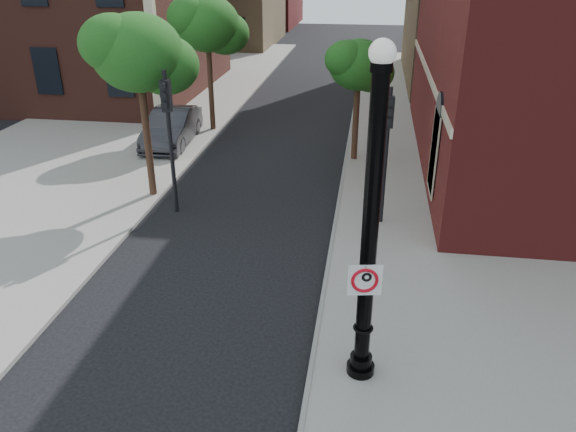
% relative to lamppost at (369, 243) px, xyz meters
% --- Properties ---
extents(ground, '(120.00, 120.00, 0.00)m').
position_rel_lamppost_xyz_m(ground, '(-3.03, -0.80, -3.00)').
color(ground, black).
rests_on(ground, ground).
extents(sidewalk_right, '(8.00, 60.00, 0.12)m').
position_rel_lamppost_xyz_m(sidewalk_right, '(2.97, 9.20, -2.94)').
color(sidewalk_right, gray).
rests_on(sidewalk_right, ground).
extents(sidewalk_left, '(10.00, 50.00, 0.12)m').
position_rel_lamppost_xyz_m(sidewalk_left, '(-12.03, 17.20, -2.94)').
color(sidewalk_left, gray).
rests_on(sidewalk_left, ground).
extents(curb_edge, '(0.10, 60.00, 0.14)m').
position_rel_lamppost_xyz_m(curb_edge, '(-0.98, 9.20, -2.93)').
color(curb_edge, gray).
rests_on(curb_edge, ground).
extents(lamppost, '(0.55, 0.55, 6.50)m').
position_rel_lamppost_xyz_m(lamppost, '(0.00, 0.00, 0.00)').
color(lamppost, black).
rests_on(lamppost, ground).
extents(no_parking_sign, '(0.62, 0.15, 0.63)m').
position_rel_lamppost_xyz_m(no_parking_sign, '(-0.03, -0.16, -0.66)').
color(no_parking_sign, white).
rests_on(no_parking_sign, ground).
extents(parked_car, '(1.93, 4.78, 1.55)m').
position_rel_lamppost_xyz_m(parked_car, '(-8.56, 13.65, -2.23)').
color(parked_car, '#29292D').
rests_on(parked_car, ground).
extents(traffic_signal_left, '(0.30, 0.38, 4.54)m').
position_rel_lamppost_xyz_m(traffic_signal_left, '(-6.16, 6.99, 0.05)').
color(traffic_signal_left, black).
rests_on(traffic_signal_left, ground).
extents(traffic_signal_right, '(0.28, 0.35, 4.26)m').
position_rel_lamppost_xyz_m(traffic_signal_right, '(0.40, 6.95, -0.13)').
color(traffic_signal_right, black).
rests_on(traffic_signal_right, ground).
extents(utility_pole, '(0.09, 0.09, 4.38)m').
position_rel_lamppost_xyz_m(utility_pole, '(0.16, 5.11, -0.81)').
color(utility_pole, '#999999').
rests_on(utility_pole, ground).
extents(street_tree_a, '(3.35, 3.03, 6.04)m').
position_rel_lamppost_xyz_m(street_tree_a, '(-7.29, 8.07, 1.77)').
color(street_tree_a, black).
rests_on(street_tree_a, ground).
extents(street_tree_b, '(3.34, 3.02, 6.01)m').
position_rel_lamppost_xyz_m(street_tree_b, '(-7.33, 15.93, 1.75)').
color(street_tree_b, black).
rests_on(street_tree_b, ground).
extents(street_tree_c, '(2.64, 2.38, 4.75)m').
position_rel_lamppost_xyz_m(street_tree_c, '(-0.63, 12.73, 0.74)').
color(street_tree_c, black).
rests_on(street_tree_c, ground).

